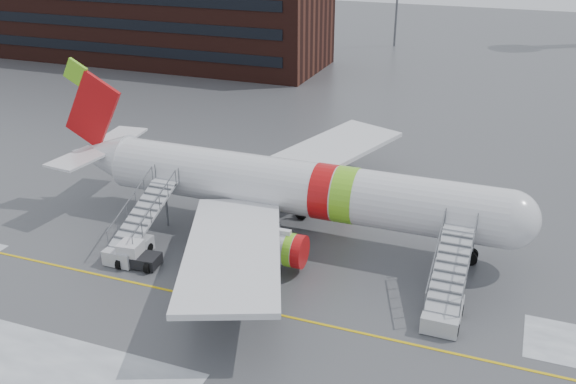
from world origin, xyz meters
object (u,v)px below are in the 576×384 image
at_px(airstair_fwd, 445,299).
at_px(pushback_tug, 135,255).
at_px(airliner, 285,187).
at_px(airstair_aft, 134,238).

height_order(airstair_fwd, pushback_tug, airstair_fwd).
bearing_deg(airliner, pushback_tug, -132.53).
relative_size(airliner, airstair_fwd, 4.55).
bearing_deg(airstair_aft, pushback_tug, -55.90).
xyz_separation_m(airstair_fwd, pushback_tug, (-19.52, -1.46, -0.36)).
bearing_deg(airstair_aft, airstair_fwd, 0.00).
xyz_separation_m(airstair_aft, pushback_tug, (0.99, -1.46, -0.36)).
bearing_deg(airstair_fwd, airstair_aft, 180.00).
height_order(airstair_fwd, airstair_aft, same).
bearing_deg(airstair_fwd, airliner, 151.80).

